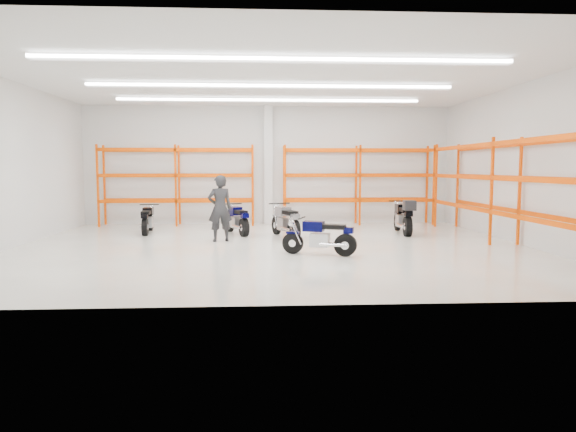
{
  "coord_description": "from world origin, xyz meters",
  "views": [
    {
      "loc": [
        -0.34,
        -13.87,
        2.16
      ],
      "look_at": [
        0.46,
        0.5,
        0.8
      ],
      "focal_mm": 32.0,
      "sensor_mm": 36.0,
      "label": 1
    }
  ],
  "objects": [
    {
      "name": "pallet_racking_back_right",
      "position": [
        3.4,
        5.48,
        1.79
      ],
      "size": [
        5.67,
        0.87,
        3.0
      ],
      "color": "#EF4700",
      "rests_on": "ground"
    },
    {
      "name": "motorcycle_main",
      "position": [
        1.2,
        -1.39,
        0.43
      ],
      "size": [
        1.81,
        0.87,
        0.93
      ],
      "color": "black",
      "rests_on": "ground"
    },
    {
      "name": "structural_column",
      "position": [
        0.0,
        5.82,
        2.25
      ],
      "size": [
        0.32,
        0.32,
        4.5
      ],
      "primitive_type": "cube",
      "color": "white",
      "rests_on": "ground"
    },
    {
      "name": "motorcycle_back_b",
      "position": [
        -1.06,
        2.68,
        0.46
      ],
      "size": [
        0.92,
        1.9,
        0.98
      ],
      "color": "black",
      "rests_on": "ground"
    },
    {
      "name": "standing_man",
      "position": [
        -1.5,
        1.16,
        0.97
      ],
      "size": [
        0.8,
        0.62,
        1.94
      ],
      "primitive_type": "imported",
      "rotation": [
        0.0,
        0.0,
        3.38
      ],
      "color": "black",
      "rests_on": "ground"
    },
    {
      "name": "pallet_racking_side",
      "position": [
        6.48,
        0.0,
        1.81
      ],
      "size": [
        0.87,
        9.07,
        3.0
      ],
      "color": "#EF4700",
      "rests_on": "ground"
    },
    {
      "name": "ground",
      "position": [
        0.0,
        0.0,
        0.0
      ],
      "size": [
        14.0,
        14.0,
        0.0
      ],
      "primitive_type": "plane",
      "color": "beige",
      "rests_on": "ground"
    },
    {
      "name": "pallet_racking_back_left",
      "position": [
        -3.4,
        5.48,
        1.79
      ],
      "size": [
        5.67,
        0.87,
        3.0
      ],
      "color": "#EF4700",
      "rests_on": "ground"
    },
    {
      "name": "motorcycle_back_a",
      "position": [
        -4.02,
        3.07,
        0.44
      ],
      "size": [
        0.63,
        1.9,
        0.93
      ],
      "color": "black",
      "rests_on": "ground"
    },
    {
      "name": "motorcycle_back_c",
      "position": [
        0.47,
        1.82,
        0.49
      ],
      "size": [
        0.92,
        2.06,
        1.04
      ],
      "color": "black",
      "rests_on": "ground"
    },
    {
      "name": "motorcycle_back_d",
      "position": [
        4.32,
        2.44,
        0.55
      ],
      "size": [
        0.71,
        2.24,
        1.15
      ],
      "color": "black",
      "rests_on": "ground"
    },
    {
      "name": "room_shell",
      "position": [
        0.0,
        0.03,
        3.28
      ],
      "size": [
        14.02,
        12.02,
        4.51
      ],
      "color": "silver",
      "rests_on": "ground"
    }
  ]
}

